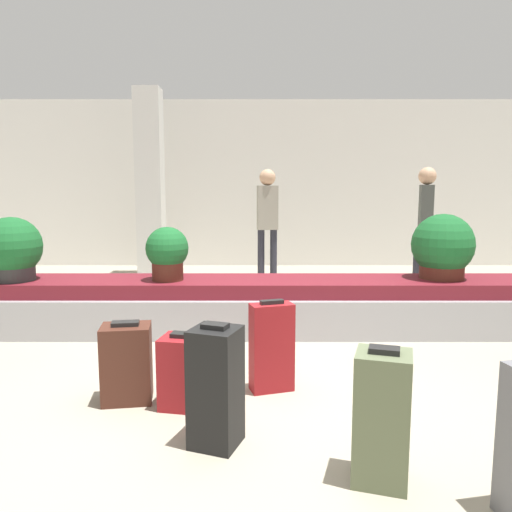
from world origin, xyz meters
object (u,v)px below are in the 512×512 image
at_px(suitcase_4, 185,371).
at_px(traveler_1, 427,216).
at_px(suitcase_0, 217,387).
at_px(suitcase_2, 273,347).
at_px(suitcase_5, 128,363).
at_px(potted_plant_2, 13,250).
at_px(pillar, 151,184).
at_px(potted_plant_1, 168,253).
at_px(suitcase_3, 383,418).
at_px(traveler_0, 268,215).
at_px(potted_plant_0, 444,248).

distance_m(suitcase_4, traveler_1, 5.08).
relative_size(suitcase_0, suitcase_4, 1.40).
height_order(suitcase_2, suitcase_4, suitcase_2).
xyz_separation_m(suitcase_5, potted_plant_2, (-1.63, 1.74, 0.61)).
height_order(suitcase_2, suitcase_5, suitcase_2).
bearing_deg(suitcase_4, pillar, 114.44).
bearing_deg(potted_plant_2, suitcase_5, -46.84).
height_order(pillar, traveler_1, pillar).
xyz_separation_m(suitcase_0, potted_plant_1, (-0.70, 2.38, 0.49)).
bearing_deg(pillar, potted_plant_1, -75.63).
relative_size(suitcase_3, suitcase_5, 1.24).
height_order(suitcase_2, traveler_1, traveler_1).
height_order(suitcase_0, potted_plant_1, potted_plant_1).
height_order(suitcase_4, traveler_0, traveler_0).
bearing_deg(suitcase_3, suitcase_4, 158.74).
xyz_separation_m(pillar, traveler_0, (2.01, -0.78, -0.49)).
bearing_deg(suitcase_5, pillar, 91.62).
bearing_deg(potted_plant_1, suitcase_5, -89.85).
bearing_deg(traveler_1, pillar, 84.97).
bearing_deg(suitcase_0, traveler_0, 105.14).
xyz_separation_m(suitcase_4, traveler_1, (3.01, 4.01, 0.86)).
relative_size(suitcase_5, potted_plant_1, 1.04).
bearing_deg(suitcase_2, potted_plant_0, 24.76).
relative_size(suitcase_0, suitcase_2, 1.07).
distance_m(potted_plant_1, traveler_0, 2.92).
bearing_deg(suitcase_5, suitcase_4, -21.21).
xyz_separation_m(suitcase_4, traveler_0, (0.68, 4.55, 0.85)).
distance_m(suitcase_0, suitcase_5, 0.94).
distance_m(pillar, suitcase_4, 5.65).
xyz_separation_m(suitcase_4, potted_plant_1, (-0.43, 1.86, 0.60)).
height_order(suitcase_3, traveler_1, traveler_1).
bearing_deg(traveler_1, potted_plant_0, 178.30).
bearing_deg(suitcase_5, suitcase_3, -40.40).
bearing_deg(potted_plant_2, suitcase_0, -45.47).
bearing_deg(potted_plant_0, suitcase_5, -147.65).
xyz_separation_m(pillar, potted_plant_2, (-0.74, -3.49, -0.71)).
xyz_separation_m(suitcase_2, potted_plant_0, (1.89, 1.67, 0.56)).
relative_size(pillar, suitcase_2, 4.55).
bearing_deg(traveler_1, suitcase_0, 160.73).
height_order(suitcase_0, suitcase_2, suitcase_0).
bearing_deg(suitcase_3, traveler_1, 86.09).
height_order(pillar, suitcase_5, pillar).
relative_size(suitcase_4, traveler_1, 0.29).
xyz_separation_m(potted_plant_1, traveler_1, (3.44, 2.15, 0.26)).
distance_m(potted_plant_0, potted_plant_1, 2.95).
xyz_separation_m(potted_plant_1, traveler_0, (1.12, 2.69, 0.25)).
bearing_deg(traveler_1, suitcase_5, 150.60).
distance_m(potted_plant_0, traveler_1, 2.12).
xyz_separation_m(suitcase_0, suitcase_2, (0.36, 0.81, -0.02)).
bearing_deg(suitcase_2, suitcase_3, -82.61).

